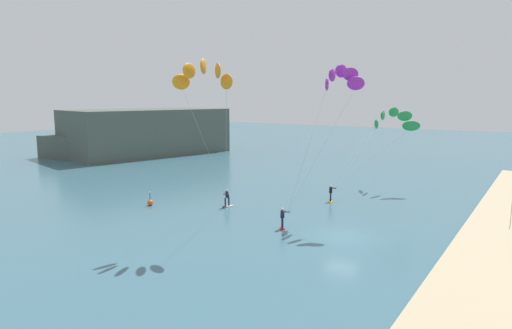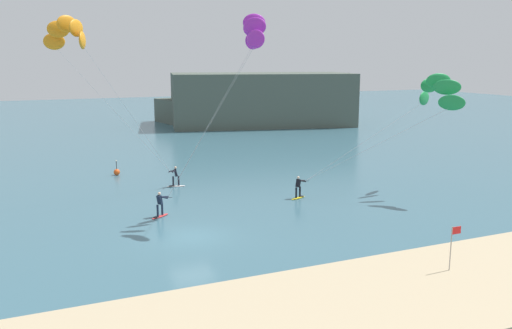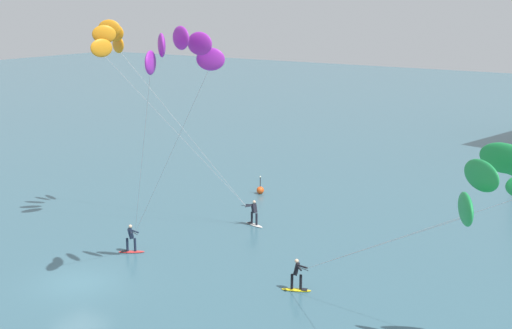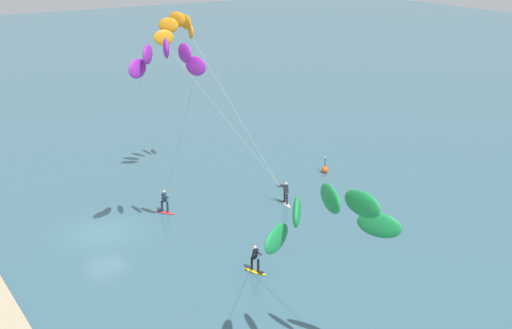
% 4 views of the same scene
% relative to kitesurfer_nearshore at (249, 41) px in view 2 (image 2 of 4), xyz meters
% --- Properties ---
extents(ground_plane, '(240.00, 240.00, 0.00)m').
position_rel_kitesurfer_nearshore_xyz_m(ground_plane, '(-4.78, -2.73, -11.31)').
color(ground_plane, '#386070').
extents(sand_strip, '(80.00, 8.41, 0.16)m').
position_rel_kitesurfer_nearshore_xyz_m(sand_strip, '(-4.78, -14.03, -11.23)').
color(sand_strip, tan).
rests_on(sand_strip, ground).
extents(kitesurfer_nearshore, '(7.81, 4.91, 12.97)m').
position_rel_kitesurfer_nearshore_xyz_m(kitesurfer_nearshore, '(0.00, 0.00, 0.00)').
color(kitesurfer_nearshore, red).
rests_on(kitesurfer_nearshore, ground).
extents(kitesurfer_mid_water, '(12.36, 6.40, 9.19)m').
position_rel_kitesurfer_nearshore_xyz_m(kitesurfer_mid_water, '(14.74, -0.12, -3.69)').
color(kitesurfer_mid_water, yellow).
rests_on(kitesurfer_mid_water, ground).
extents(kitesurfer_far_out, '(10.22, 6.67, 12.98)m').
position_rel_kitesurfer_nearshore_xyz_m(kitesurfer_far_out, '(-9.90, 6.01, 0.01)').
color(kitesurfer_far_out, white).
rests_on(kitesurfer_far_out, ground).
extents(marker_buoy, '(0.56, 0.56, 1.38)m').
position_rel_kitesurfer_nearshore_xyz_m(marker_buoy, '(-6.05, 16.35, -11.01)').
color(marker_buoy, '#EA5119').
rests_on(marker_buoy, ground).
extents(beach_flag, '(0.56, 0.05, 2.20)m').
position_rel_kitesurfer_nearshore_xyz_m(beach_flag, '(5.21, -12.92, -9.61)').
color(beach_flag, gray).
rests_on(beach_flag, sand_strip).
extents(distant_headland, '(30.98, 25.63, 8.09)m').
position_rel_kitesurfer_nearshore_xyz_m(distant_headland, '(22.42, 48.38, -7.82)').
color(distant_headland, '#4C564C').
rests_on(distant_headland, ground).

